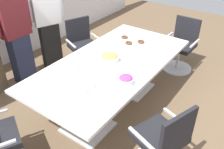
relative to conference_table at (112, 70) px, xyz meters
The scene contains 12 objects.
ground_plane 0.63m from the conference_table, ahead, with size 10.00×10.00×0.01m, color brown.
conference_table is the anchor object (origin of this frame).
office_chair_0 1.21m from the conference_table, 60.75° to the left, with size 0.70×0.70×0.91m.
office_chair_2 1.21m from the conference_table, 119.13° to the right, with size 0.69×0.69×0.91m.
office_chair_3 1.66m from the conference_table, 12.61° to the right, with size 0.56×0.56×0.91m.
person_standing_2 1.65m from the conference_table, 99.97° to the left, with size 0.61×0.23×1.71m.
person_standing_3 1.61m from the conference_table, 78.93° to the left, with size 0.60×0.37×1.76m.
snack_bowl_candy_mix 0.56m from the conference_table, 127.28° to the right, with size 0.18×0.18×0.11m.
snack_bowl_cookies 0.18m from the conference_table, 78.94° to the left, with size 0.25×0.25×0.10m.
donut_platter 0.73m from the conference_table, ahead, with size 0.40×0.40×0.04m.
plate_stack 0.58m from the conference_table, 146.71° to the left, with size 0.22×0.22×0.04m.
napkin_pile 0.68m from the conference_table, behind, with size 0.18×0.18×0.07m, color white.
Camera 1 is at (-2.26, -1.60, 2.36)m, focal length 39.02 mm.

